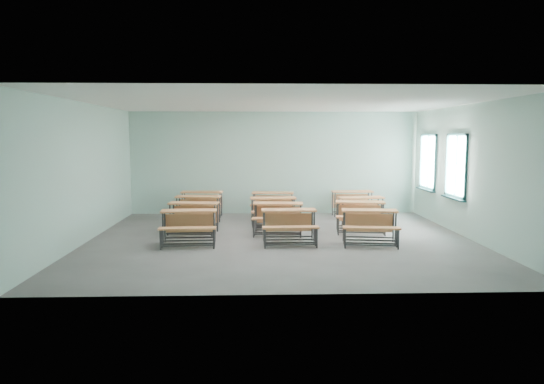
{
  "coord_description": "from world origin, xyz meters",
  "views": [
    {
      "loc": [
        -0.58,
        -11.24,
        2.43
      ],
      "look_at": [
        -0.16,
        1.2,
        1.0
      ],
      "focal_mm": 32.0,
      "sensor_mm": 36.0,
      "label": 1
    }
  ],
  "objects_px": {
    "desk_unit_r1c1": "(278,213)",
    "desk_unit_r2c0": "(197,205)",
    "desk_unit_r1c0": "(193,213)",
    "desk_unit_r3c2": "(353,199)",
    "desk_unit_r0c1": "(289,221)",
    "desk_unit_r3c0": "(201,200)",
    "desk_unit_r3c1": "(273,201)",
    "desk_unit_r1c2": "(360,212)",
    "desk_unit_r2c2": "(362,207)",
    "desk_unit_r2c1": "(273,207)",
    "desk_unit_r0c2": "(370,221)",
    "desk_unit_r0c0": "(189,222)"
  },
  "relations": [
    {
      "from": "desk_unit_r1c1",
      "to": "desk_unit_r2c0",
      "type": "relative_size",
      "value": 1.0
    },
    {
      "from": "desk_unit_r1c0",
      "to": "desk_unit_r3c2",
      "type": "distance_m",
      "value": 5.17
    },
    {
      "from": "desk_unit_r0c1",
      "to": "desk_unit_r1c0",
      "type": "bearing_deg",
      "value": 150.6
    },
    {
      "from": "desk_unit_r3c0",
      "to": "desk_unit_r3c1",
      "type": "relative_size",
      "value": 0.97
    },
    {
      "from": "desk_unit_r1c2",
      "to": "desk_unit_r2c2",
      "type": "distance_m",
      "value": 0.96
    },
    {
      "from": "desk_unit_r0c1",
      "to": "desk_unit_r1c0",
      "type": "xyz_separation_m",
      "value": [
        -2.34,
        1.24,
        0.0
      ]
    },
    {
      "from": "desk_unit_r1c1",
      "to": "desk_unit_r2c1",
      "type": "xyz_separation_m",
      "value": [
        -0.07,
        1.09,
        0.0
      ]
    },
    {
      "from": "desk_unit_r1c1",
      "to": "desk_unit_r3c1",
      "type": "xyz_separation_m",
      "value": [
        -0.05,
        2.32,
        0.0
      ]
    },
    {
      "from": "desk_unit_r3c1",
      "to": "desk_unit_r3c2",
      "type": "xyz_separation_m",
      "value": [
        2.46,
        0.27,
        0.0
      ]
    },
    {
      "from": "desk_unit_r1c1",
      "to": "desk_unit_r1c0",
      "type": "bearing_deg",
      "value": -178.34
    },
    {
      "from": "desk_unit_r2c1",
      "to": "desk_unit_r2c2",
      "type": "distance_m",
      "value": 2.43
    },
    {
      "from": "desk_unit_r1c0",
      "to": "desk_unit_r1c2",
      "type": "height_order",
      "value": "same"
    },
    {
      "from": "desk_unit_r1c1",
      "to": "desk_unit_r3c2",
      "type": "bearing_deg",
      "value": 51.79
    },
    {
      "from": "desk_unit_r2c0",
      "to": "desk_unit_r3c1",
      "type": "distance_m",
      "value": 2.29
    },
    {
      "from": "desk_unit_r2c2",
      "to": "desk_unit_r3c2",
      "type": "bearing_deg",
      "value": 81.32
    },
    {
      "from": "desk_unit_r2c2",
      "to": "desk_unit_r3c0",
      "type": "distance_m",
      "value": 4.79
    },
    {
      "from": "desk_unit_r1c0",
      "to": "desk_unit_r2c2",
      "type": "xyz_separation_m",
      "value": [
        4.49,
        0.97,
        0.0
      ]
    },
    {
      "from": "desk_unit_r0c1",
      "to": "desk_unit_r3c0",
      "type": "height_order",
      "value": "same"
    },
    {
      "from": "desk_unit_r0c2",
      "to": "desk_unit_r2c1",
      "type": "relative_size",
      "value": 1.05
    },
    {
      "from": "desk_unit_r3c1",
      "to": "desk_unit_r0c1",
      "type": "bearing_deg",
      "value": -79.46
    },
    {
      "from": "desk_unit_r0c0",
      "to": "desk_unit_r2c2",
      "type": "xyz_separation_m",
      "value": [
        4.42,
        2.24,
        0.0
      ]
    },
    {
      "from": "desk_unit_r1c0",
      "to": "desk_unit_r3c0",
      "type": "relative_size",
      "value": 1.03
    },
    {
      "from": "desk_unit_r0c2",
      "to": "desk_unit_r2c0",
      "type": "relative_size",
      "value": 1.03
    },
    {
      "from": "desk_unit_r2c1",
      "to": "desk_unit_r0c1",
      "type": "bearing_deg",
      "value": -85.58
    },
    {
      "from": "desk_unit_r1c1",
      "to": "desk_unit_r0c0",
      "type": "bearing_deg",
      "value": -145.94
    },
    {
      "from": "desk_unit_r2c0",
      "to": "desk_unit_r1c0",
      "type": "bearing_deg",
      "value": -83.55
    },
    {
      "from": "desk_unit_r3c1",
      "to": "desk_unit_r2c2",
      "type": "bearing_deg",
      "value": -20.68
    },
    {
      "from": "desk_unit_r0c2",
      "to": "desk_unit_r2c0",
      "type": "bearing_deg",
      "value": 154.79
    },
    {
      "from": "desk_unit_r3c0",
      "to": "desk_unit_r1c1",
      "type": "bearing_deg",
      "value": -46.23
    },
    {
      "from": "desk_unit_r0c0",
      "to": "desk_unit_r3c1",
      "type": "bearing_deg",
      "value": 56.9
    },
    {
      "from": "desk_unit_r0c0",
      "to": "desk_unit_r0c2",
      "type": "height_order",
      "value": "same"
    },
    {
      "from": "desk_unit_r0c1",
      "to": "desk_unit_r1c1",
      "type": "relative_size",
      "value": 0.97
    },
    {
      "from": "desk_unit_r0c1",
      "to": "desk_unit_r3c2",
      "type": "xyz_separation_m",
      "value": [
        2.21,
        3.71,
        0.0
      ]
    },
    {
      "from": "desk_unit_r0c1",
      "to": "desk_unit_r0c2",
      "type": "xyz_separation_m",
      "value": [
        1.82,
        -0.12,
        0.0
      ]
    },
    {
      "from": "desk_unit_r0c0",
      "to": "desk_unit_r0c2",
      "type": "bearing_deg",
      "value": -4.31
    },
    {
      "from": "desk_unit_r2c0",
      "to": "desk_unit_r3c2",
      "type": "bearing_deg",
      "value": 18.54
    },
    {
      "from": "desk_unit_r2c1",
      "to": "desk_unit_r3c2",
      "type": "distance_m",
      "value": 2.9
    },
    {
      "from": "desk_unit_r2c2",
      "to": "desk_unit_r3c1",
      "type": "xyz_separation_m",
      "value": [
        -2.41,
        1.23,
        0.0
      ]
    },
    {
      "from": "desk_unit_r0c2",
      "to": "desk_unit_r1c1",
      "type": "xyz_separation_m",
      "value": [
        -2.02,
        1.25,
        0.0
      ]
    },
    {
      "from": "desk_unit_r2c0",
      "to": "desk_unit_r2c1",
      "type": "distance_m",
      "value": 2.13
    },
    {
      "from": "desk_unit_r3c2",
      "to": "desk_unit_r0c1",
      "type": "bearing_deg",
      "value": -124.8
    },
    {
      "from": "desk_unit_r1c1",
      "to": "desk_unit_r1c2",
      "type": "distance_m",
      "value": 2.12
    },
    {
      "from": "desk_unit_r3c2",
      "to": "desk_unit_r0c2",
      "type": "bearing_deg",
      "value": -99.86
    },
    {
      "from": "desk_unit_r3c2",
      "to": "desk_unit_r1c0",
      "type": "bearing_deg",
      "value": -155.56
    },
    {
      "from": "desk_unit_r1c0",
      "to": "desk_unit_r2c2",
      "type": "bearing_deg",
      "value": 18.52
    },
    {
      "from": "desk_unit_r1c0",
      "to": "desk_unit_r2c0",
      "type": "xyz_separation_m",
      "value": [
        -0.04,
        1.33,
        0.0
      ]
    },
    {
      "from": "desk_unit_r1c0",
      "to": "desk_unit_r3c0",
      "type": "xyz_separation_m",
      "value": [
        -0.06,
        2.47,
        0.0
      ]
    },
    {
      "from": "desk_unit_r1c0",
      "to": "desk_unit_r1c2",
      "type": "distance_m",
      "value": 4.24
    },
    {
      "from": "desk_unit_r0c0",
      "to": "desk_unit_r2c2",
      "type": "height_order",
      "value": "same"
    },
    {
      "from": "desk_unit_r0c2",
      "to": "desk_unit_r1c1",
      "type": "relative_size",
      "value": 1.03
    }
  ]
}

